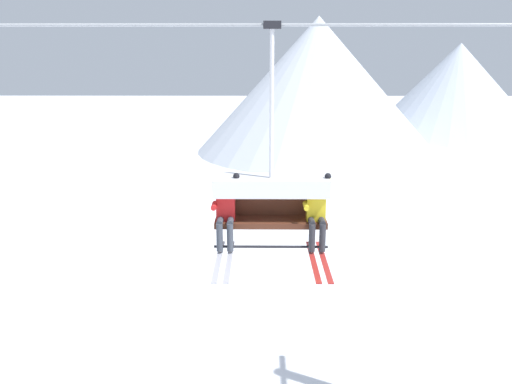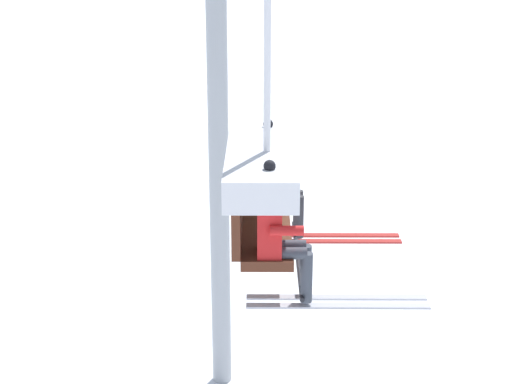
% 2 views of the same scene
% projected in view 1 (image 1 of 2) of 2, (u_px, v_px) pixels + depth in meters
% --- Properties ---
extents(mountain_peak_west, '(21.30, 21.30, 11.64)m').
position_uv_depth(mountain_peak_west, '(317.00, 85.00, 43.92)').
color(mountain_peak_west, silver).
rests_on(mountain_peak_west, ground_plane).
extents(mountain_peak_central, '(18.15, 18.15, 9.67)m').
position_uv_depth(mountain_peak_central, '(457.00, 89.00, 53.81)').
color(mountain_peak_central, silver).
rests_on(mountain_peak_central, ground_plane).
extents(lift_cable, '(16.08, 0.05, 0.05)m').
position_uv_depth(lift_cable, '(201.00, 25.00, 7.82)').
color(lift_cable, '#9EA3A8').
extents(chairlift_chair, '(1.97, 0.74, 3.68)m').
position_uv_depth(chairlift_chair, '(271.00, 191.00, 8.60)').
color(chairlift_chair, '#512819').
extents(skier_red, '(0.48, 1.70, 1.34)m').
position_uv_depth(skier_red, '(226.00, 212.00, 8.49)').
color(skier_red, red).
extents(skier_yellow, '(0.48, 1.70, 1.34)m').
position_uv_depth(skier_yellow, '(317.00, 212.00, 8.47)').
color(skier_yellow, yellow).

